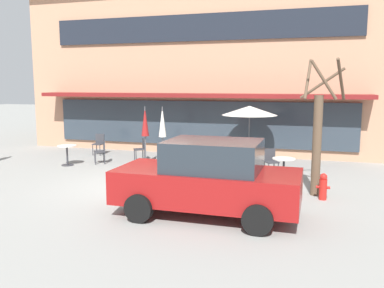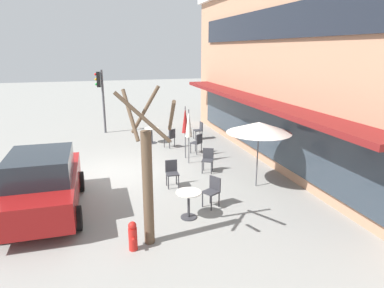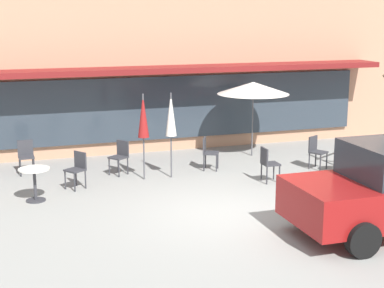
% 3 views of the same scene
% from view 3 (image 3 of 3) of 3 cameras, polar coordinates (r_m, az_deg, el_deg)
% --- Properties ---
extents(ground_plane, '(80.00, 80.00, 0.00)m').
position_cam_3_polar(ground_plane, '(12.62, 3.88, -6.65)').
color(ground_plane, gray).
extents(building_facade, '(16.46, 9.10, 7.42)m').
position_cam_3_polar(building_facade, '(21.47, -6.22, 11.34)').
color(building_facade, tan).
rests_on(building_facade, ground).
extents(cafe_table_near_wall, '(0.70, 0.70, 0.76)m').
position_cam_3_polar(cafe_table_near_wall, '(15.84, 15.02, -1.12)').
color(cafe_table_near_wall, '#333338').
rests_on(cafe_table_near_wall, ground).
extents(cafe_table_streetside, '(0.70, 0.70, 0.76)m').
position_cam_3_polar(cafe_table_streetside, '(13.66, -15.02, -3.29)').
color(cafe_table_streetside, '#333338').
rests_on(cafe_table_streetside, ground).
extents(patio_umbrella_green_folded, '(0.28, 0.28, 2.20)m').
position_cam_3_polar(patio_umbrella_green_folded, '(14.73, -4.75, 2.68)').
color(patio_umbrella_green_folded, '#4C4C51').
rests_on(patio_umbrella_green_folded, ground).
extents(patio_umbrella_cream_folded, '(2.10, 2.10, 2.20)m').
position_cam_3_polar(patio_umbrella_cream_folded, '(17.24, 5.96, 5.42)').
color(patio_umbrella_cream_folded, '#4C4C51').
rests_on(patio_umbrella_cream_folded, ground).
extents(patio_umbrella_corner_open, '(0.28, 0.28, 2.20)m').
position_cam_3_polar(patio_umbrella_corner_open, '(14.86, -2.05, 2.80)').
color(patio_umbrella_corner_open, '#4C4C51').
rests_on(patio_umbrella_corner_open, ground).
extents(cafe_chair_0, '(0.55, 0.55, 0.89)m').
position_cam_3_polar(cafe_chair_0, '(16.29, 11.93, -0.55)').
color(cafe_chair_0, '#333338').
rests_on(cafe_chair_0, ground).
extents(cafe_chair_1, '(0.41, 0.41, 0.89)m').
position_cam_3_polar(cafe_chair_1, '(14.77, 7.37, -1.73)').
color(cafe_chair_1, '#333338').
rests_on(cafe_chair_1, ground).
extents(cafe_chair_2, '(0.54, 0.54, 0.89)m').
position_cam_3_polar(cafe_chair_2, '(15.82, 1.58, -0.67)').
color(cafe_chair_2, '#333338').
rests_on(cafe_chair_2, ground).
extents(cafe_chair_3, '(0.56, 0.56, 0.89)m').
position_cam_3_polar(cafe_chair_3, '(14.42, -11.06, -2.22)').
color(cafe_chair_3, '#333338').
rests_on(cafe_chair_3, ground).
extents(cafe_chair_4, '(0.41, 0.41, 0.89)m').
position_cam_3_polar(cafe_chair_4, '(16.02, -15.80, -0.98)').
color(cafe_chair_4, '#333338').
rests_on(cafe_chair_4, ground).
extents(cafe_chair_5, '(0.56, 0.56, 0.89)m').
position_cam_3_polar(cafe_chair_5, '(15.50, -6.98, -1.04)').
color(cafe_chair_5, '#333338').
rests_on(cafe_chair_5, ground).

